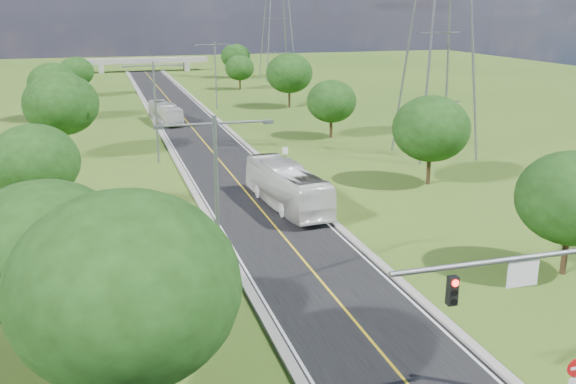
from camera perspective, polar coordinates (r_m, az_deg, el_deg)
name	(u,v)px	position (r m, az deg, el deg)	size (l,w,h in m)	color
ground	(196,132)	(81.03, -8.22, 5.28)	(260.00, 260.00, 0.00)	#335317
road	(189,124)	(86.87, -8.82, 6.01)	(8.00, 150.00, 0.06)	black
curb_left	(156,125)	(86.41, -11.62, 5.87)	(0.50, 150.00, 0.22)	gray
curb_right	(220,122)	(87.52, -6.05, 6.24)	(0.50, 150.00, 0.22)	gray
signal_mast	(545,298)	(25.47, 21.90, -8.71)	(8.54, 0.33, 7.20)	slate
do_not_enter_right	(575,375)	(27.31, 24.12, -14.64)	(0.76, 0.11, 2.50)	slate
speed_limit_sign	(285,155)	(60.68, -0.26, 3.33)	(0.55, 0.09, 2.40)	slate
overpass	(144,61)	(159.71, -12.66, 11.26)	(30.00, 3.00, 3.20)	gray
streetlight_near_left	(217,195)	(32.58, -6.35, -0.27)	(5.90, 0.25, 10.00)	slate
streetlight_mid_left	(155,103)	(64.67, -11.71, 7.71)	(5.90, 0.25, 10.00)	slate
streetlight_far_right	(216,69)	(98.77, -6.46, 10.78)	(5.90, 0.25, 10.00)	slate
power_tower_near	(442,18)	(67.62, 13.49, 14.83)	(9.00, 6.40, 28.00)	slate
power_tower_far	(277,12)	(138.92, -0.98, 15.75)	(9.00, 6.40, 28.00)	slate
tree_la	(45,252)	(28.67, -20.77, -5.02)	(7.14, 7.14, 8.30)	black
tree_lb	(34,162)	(48.17, -21.64, 2.48)	(6.30, 6.30, 7.33)	black
tree_lc	(61,104)	(69.54, -19.54, 7.39)	(7.56, 7.56, 8.79)	black
tree_ld	(53,84)	(93.51, -20.15, 8.99)	(6.72, 6.72, 7.82)	black
tree_le	(76,72)	(117.33, -18.30, 10.13)	(5.88, 5.88, 6.84)	black
tree_lf	(125,288)	(22.76, -14.25, -8.29)	(7.98, 7.98, 9.28)	black
tree_ra	(572,198)	(39.80, 23.92, -0.49)	(6.30, 6.30, 7.33)	black
tree_rb	(431,129)	(56.87, 12.61, 5.52)	(6.72, 6.72, 7.82)	black
tree_rc	(331,101)	(76.32, 3.89, 8.04)	(5.88, 5.88, 6.84)	black
tree_rd	(289,73)	(99.44, 0.12, 10.52)	(7.14, 7.14, 8.30)	black
tree_re	(240,68)	(122.09, -4.32, 10.95)	(5.46, 5.46, 6.35)	black
tree_rf	(235,56)	(142.26, -4.69, 11.93)	(6.30, 6.30, 7.33)	black
bus_outbound	(287,186)	(49.54, -0.10, 0.50)	(2.78, 11.90, 3.31)	white
bus_inbound	(165,113)	(87.74, -10.84, 6.92)	(2.25, 9.61, 2.68)	silver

